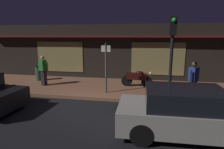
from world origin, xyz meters
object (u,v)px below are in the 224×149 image
Objects in this scene: trash_bin at (39,73)px; traffic_light_pole at (172,47)px; motorcycle at (137,78)px; sign_post at (106,65)px; person_photographer at (43,70)px; person_bystander at (193,80)px; parked_car_far at (187,112)px.

traffic_light_pole is (7.48, -3.16, 1.86)m from trash_bin.
traffic_light_pole reaches higher than motorcycle.
trash_bin is (-4.66, 1.85, -0.89)m from sign_post.
traffic_light_pole is at bearing -24.90° from sign_post.
person_bystander is (7.64, -1.11, 0.00)m from person_photographer.
person_bystander is 3.08m from parked_car_far.
traffic_light_pole reaches higher than person_photographer.
person_photographer is 7.72m from person_bystander.
sign_post is at bearing -21.63° from trash_bin.
person_bystander is 0.70× the size of sign_post.
person_bystander is at bearing 42.08° from traffic_light_pole.
trash_bin is at bearing 175.47° from motorcycle.
person_photographer is 0.70× the size of sign_post.
motorcycle is 6.14m from trash_bin.
traffic_light_pole is (1.37, -2.67, 1.83)m from motorcycle.
traffic_light_pole is at bearing -22.88° from trash_bin.
parked_car_far is at bearing -104.99° from person_bystander.
trash_bin is (-8.58, 2.17, -0.41)m from person_bystander.
sign_post is 5.10m from trash_bin.
motorcycle is 0.71× the size of sign_post.
parked_car_far reaches higher than trash_bin.
person_photographer is at bearing 149.30° from parked_car_far.
sign_post is 0.58× the size of parked_car_far.
person_photographer is at bearing -173.57° from motorcycle.
person_bystander is at bearing -8.23° from person_photographer.
parked_car_far is (0.30, -1.98, -1.77)m from traffic_light_pole.
person_photographer is 1.00× the size of person_bystander.
sign_post is at bearing 133.49° from parked_car_far.
person_bystander is 0.40× the size of parked_car_far.
person_bystander is 0.46× the size of traffic_light_pole.
person_bystander is at bearing 75.01° from parked_car_far.
sign_post reaches higher than parked_car_far.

